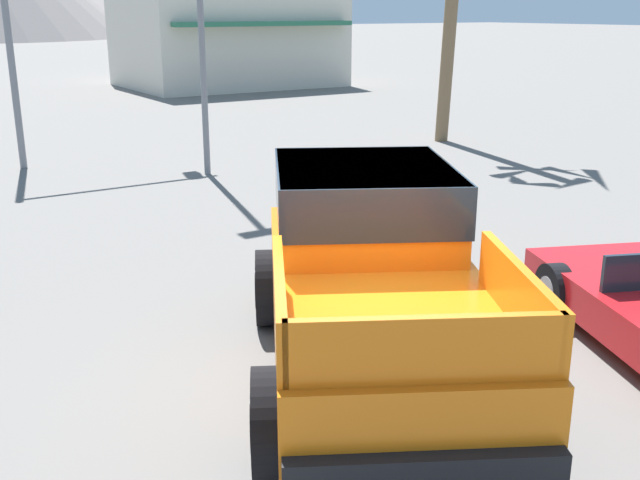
% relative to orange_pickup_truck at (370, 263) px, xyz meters
% --- Properties ---
extents(ground_plane, '(320.00, 320.00, 0.00)m').
position_rel_orange_pickup_truck_xyz_m(ground_plane, '(-0.17, -0.18, -1.13)').
color(ground_plane, slate).
extents(orange_pickup_truck, '(4.16, 5.46, 2.02)m').
position_rel_orange_pickup_truck_xyz_m(orange_pickup_truck, '(0.00, 0.00, 0.00)').
color(orange_pickup_truck, orange).
rests_on(orange_pickup_truck, ground_plane).
extents(parked_car_white, '(3.96, 4.17, 1.11)m').
position_rel_orange_pickup_truck_xyz_m(parked_car_white, '(11.14, 28.23, -0.56)').
color(parked_car_white, white).
rests_on(parked_car_white, ground_plane).
extents(traffic_light_main, '(4.33, 0.38, 5.38)m').
position_rel_orange_pickup_truck_xyz_m(traffic_light_main, '(0.83, 12.69, 2.67)').
color(traffic_light_main, slate).
rests_on(traffic_light_main, ground_plane).
extents(storefront_building, '(9.63, 8.01, 4.16)m').
position_rel_orange_pickup_truck_xyz_m(storefront_building, '(12.11, 28.39, 0.95)').
color(storefront_building, beige).
rests_on(storefront_building, ground_plane).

